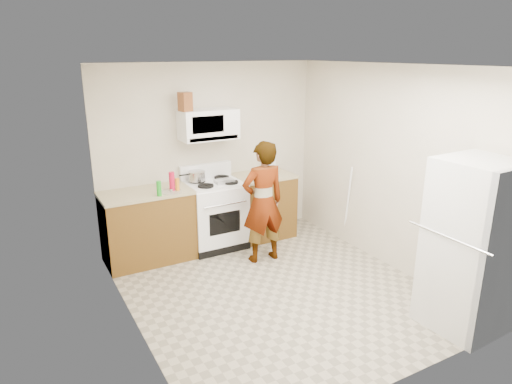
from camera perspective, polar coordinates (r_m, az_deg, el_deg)
floor at (r=5.39m, az=2.55°, el=-12.04°), size 3.60×3.60×0.00m
back_wall at (r=6.45m, az=-5.68°, el=4.74°), size 3.20×0.02×2.50m
right_wall at (r=5.87m, az=16.07°, el=2.91°), size 0.02×3.60×2.50m
cabinet_left at (r=6.08m, az=-13.35°, el=-4.33°), size 1.12×0.62×0.90m
counter_left at (r=5.93m, az=-13.66°, el=-0.13°), size 1.14×0.64×0.03m
cabinet_right at (r=6.70m, az=0.89°, el=-1.80°), size 0.80×0.62×0.90m
counter_right at (r=6.56m, az=0.91°, el=2.06°), size 0.82×0.64×0.03m
gas_range at (r=6.35m, az=-5.19°, el=-2.63°), size 0.76×0.65×1.13m
microwave at (r=6.16m, az=-5.99°, el=8.41°), size 0.76×0.38×0.40m
person at (r=5.80m, az=0.88°, el=-1.29°), size 0.59×0.40×1.59m
fridge at (r=4.85m, az=25.40°, el=-6.15°), size 0.73×0.73×1.70m
kettle at (r=6.76m, az=1.58°, el=3.47°), size 0.19×0.19×0.18m
jug at (r=5.94m, az=-8.84°, el=11.09°), size 0.17×0.17×0.24m
saucepan at (r=6.22m, az=-7.43°, el=1.98°), size 0.28×0.28×0.12m
tray at (r=6.15m, az=-3.99°, el=1.34°), size 0.26×0.17×0.05m
bottle_spray at (r=5.86m, az=-10.47°, el=1.31°), size 0.09×0.09×0.24m
bottle_hot_sauce at (r=5.86m, az=-9.80°, el=0.93°), size 0.06×0.06×0.16m
bottle_green_cap at (r=5.69m, az=-12.03°, el=0.43°), size 0.07×0.07×0.19m
pot_lid at (r=5.83m, az=-10.55°, el=0.04°), size 0.28×0.28×0.01m
broom at (r=6.53m, az=11.38°, el=-1.51°), size 0.13×0.24×1.14m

